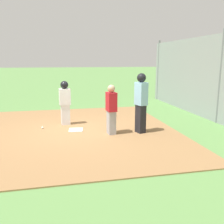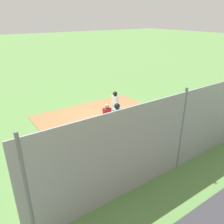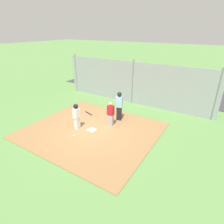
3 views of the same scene
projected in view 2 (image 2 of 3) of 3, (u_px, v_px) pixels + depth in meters
The scene contains 9 objects.
ground_plane at pixel (106, 121), 13.08m from camera, with size 140.00×140.00×0.00m, color #5B8947.
dirt_infield at pixel (106, 121), 13.08m from camera, with size 7.20×6.40×0.03m, color olive.
home_plate at pixel (106, 120), 13.07m from camera, with size 0.44×0.44×0.02m, color white.
catcher at pixel (107, 117), 11.63m from camera, with size 0.41×0.30×1.52m.
umpire at pixel (117, 120), 10.82m from camera, with size 0.44×0.36×1.86m.
runner at pixel (115, 102), 13.38m from camera, with size 0.29×0.40×1.54m.
baseball_bat at pixel (146, 124), 12.61m from camera, with size 0.06×0.06×0.77m, color black.
baseball at pixel (102, 112), 14.08m from camera, with size 0.07×0.07×0.07m, color white.
backstop_fence at pixel (181, 132), 8.53m from camera, with size 12.00×0.10×3.35m.
Camera 2 is at (-6.42, -9.90, 5.68)m, focal length 36.20 mm.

